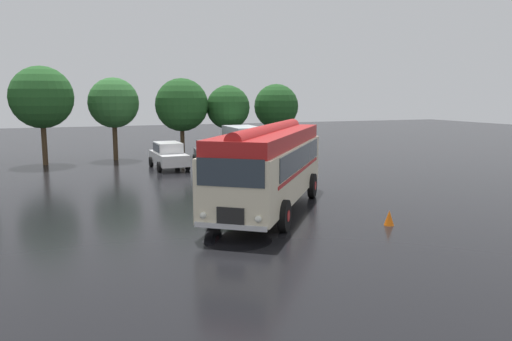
{
  "coord_description": "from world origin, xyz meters",
  "views": [
    {
      "loc": [
        -7.41,
        -18.79,
        4.62
      ],
      "look_at": [
        0.34,
        1.1,
        1.4
      ],
      "focal_mm": 35.0,
      "sensor_mm": 36.0,
      "label": 1
    }
  ],
  "objects_px": {
    "box_van": "(247,144)",
    "traffic_cone": "(389,218)",
    "car_near_left": "(168,155)",
    "car_mid_left": "(210,153)",
    "vintage_bus": "(269,164)"
  },
  "relations": [
    {
      "from": "vintage_bus",
      "to": "box_van",
      "type": "xyz_separation_m",
      "value": [
        3.91,
        13.28,
        -0.53
      ]
    },
    {
      "from": "box_van",
      "to": "traffic_cone",
      "type": "relative_size",
      "value": 10.59
    },
    {
      "from": "car_mid_left",
      "to": "car_near_left",
      "type": "bearing_deg",
      "value": -174.42
    },
    {
      "from": "vintage_bus",
      "to": "car_near_left",
      "type": "height_order",
      "value": "vintage_bus"
    },
    {
      "from": "box_van",
      "to": "traffic_cone",
      "type": "distance_m",
      "value": 17.22
    },
    {
      "from": "vintage_bus",
      "to": "box_van",
      "type": "bearing_deg",
      "value": 73.61
    },
    {
      "from": "box_van",
      "to": "traffic_cone",
      "type": "xyz_separation_m",
      "value": [
        -0.87,
        -17.16,
        -1.09
      ]
    },
    {
      "from": "car_near_left",
      "to": "car_mid_left",
      "type": "relative_size",
      "value": 0.96
    },
    {
      "from": "car_near_left",
      "to": "car_mid_left",
      "type": "bearing_deg",
      "value": 5.58
    },
    {
      "from": "box_van",
      "to": "traffic_cone",
      "type": "bearing_deg",
      "value": -92.9
    },
    {
      "from": "box_van",
      "to": "car_mid_left",
      "type": "bearing_deg",
      "value": 178.95
    },
    {
      "from": "car_near_left",
      "to": "box_van",
      "type": "height_order",
      "value": "box_van"
    },
    {
      "from": "car_mid_left",
      "to": "box_van",
      "type": "relative_size",
      "value": 0.76
    },
    {
      "from": "traffic_cone",
      "to": "car_near_left",
      "type": "bearing_deg",
      "value": 104.97
    },
    {
      "from": "car_near_left",
      "to": "box_van",
      "type": "distance_m",
      "value": 5.43
    }
  ]
}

